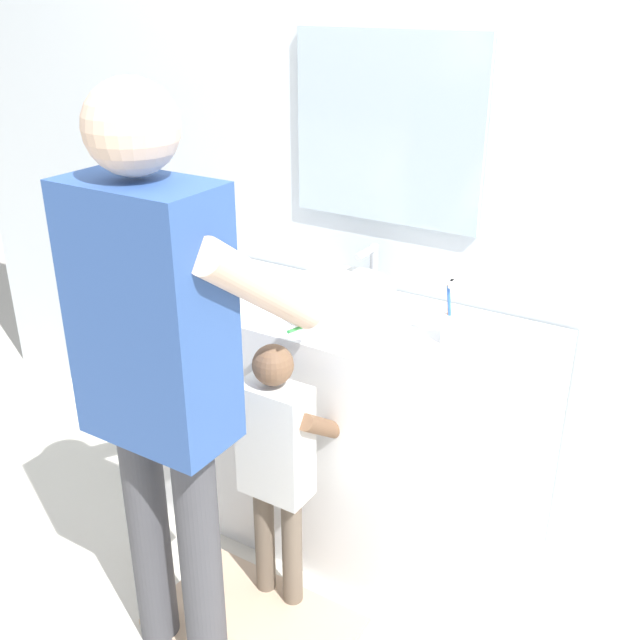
% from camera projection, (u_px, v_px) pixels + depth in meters
% --- Properties ---
extents(ground_plane, '(14.00, 14.00, 0.00)m').
position_uv_depth(ground_plane, '(298.00, 576.00, 2.60)').
color(ground_plane, silver).
extents(back_wall, '(4.40, 0.10, 2.70)m').
position_uv_depth(back_wall, '(392.00, 159.00, 2.53)').
color(back_wall, silver).
rests_on(back_wall, ground).
extents(vanity_cabinet, '(1.40, 0.54, 0.90)m').
position_uv_depth(vanity_cabinet, '(342.00, 428.00, 2.65)').
color(vanity_cabinet, white).
rests_on(vanity_cabinet, ground).
extents(sink_basin, '(0.35, 0.35, 0.11)m').
position_uv_depth(sink_basin, '(341.00, 299.00, 2.43)').
color(sink_basin, silver).
rests_on(sink_basin, vanity_cabinet).
extents(faucet, '(0.18, 0.14, 0.18)m').
position_uv_depth(faucet, '(372.00, 273.00, 2.58)').
color(faucet, '#B7BABF').
rests_on(faucet, vanity_cabinet).
extents(toothbrush_cup, '(0.07, 0.07, 0.21)m').
position_uv_depth(toothbrush_cup, '(452.00, 326.00, 2.24)').
color(toothbrush_cup, silver).
rests_on(toothbrush_cup, vanity_cabinet).
extents(bath_mat, '(0.64, 0.40, 0.02)m').
position_uv_depth(bath_mat, '(255.00, 621.00, 2.40)').
color(bath_mat, '#CCAD8E').
rests_on(bath_mat, ground).
extents(child_toddler, '(0.29, 0.29, 0.95)m').
position_uv_depth(child_toddler, '(277.00, 455.00, 2.29)').
color(child_toddler, '#6B5B4C').
rests_on(child_toddler, ground).
extents(adult_parent, '(0.53, 0.56, 1.71)m').
position_uv_depth(adult_parent, '(159.00, 351.00, 1.92)').
color(adult_parent, '#47474C').
rests_on(adult_parent, ground).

